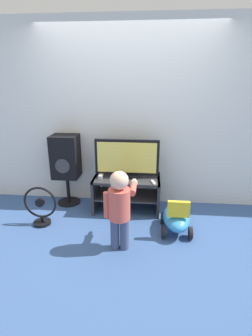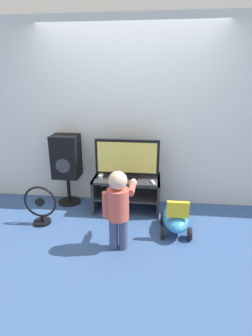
% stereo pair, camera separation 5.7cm
% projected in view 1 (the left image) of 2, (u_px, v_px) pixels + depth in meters
% --- Properties ---
extents(ground_plane, '(16.00, 16.00, 0.00)m').
position_uv_depth(ground_plane, '(125.00, 218.00, 3.59)').
color(ground_plane, '#38568C').
extents(wall_back, '(10.00, 0.06, 2.60)m').
position_uv_depth(wall_back, '(129.00, 116.00, 3.71)').
color(wall_back, silver).
rests_on(wall_back, ground_plane).
extents(tv_stand, '(0.93, 0.50, 0.49)m').
position_uv_depth(tv_stand, '(127.00, 189.00, 3.72)').
color(tv_stand, '#2D2D33').
rests_on(tv_stand, ground_plane).
extents(television, '(0.88, 0.20, 0.54)m').
position_uv_depth(television, '(127.00, 159.00, 3.60)').
color(television, black).
rests_on(television, tv_stand).
extents(game_console, '(0.05, 0.17, 0.05)m').
position_uv_depth(game_console, '(101.00, 176.00, 3.67)').
color(game_console, white).
rests_on(game_console, tv_stand).
extents(remote_primary, '(0.07, 0.13, 0.03)m').
position_uv_depth(remote_primary, '(153.00, 182.00, 3.46)').
color(remote_primary, white).
rests_on(remote_primary, tv_stand).
extents(child, '(0.35, 0.51, 0.92)m').
position_uv_depth(child, '(120.00, 204.00, 2.79)').
color(child, '#3F4C72').
rests_on(child, ground_plane).
extents(speaker_tower, '(0.38, 0.34, 1.05)m').
position_uv_depth(speaker_tower, '(66.00, 158.00, 3.79)').
color(speaker_tower, black).
rests_on(speaker_tower, ground_plane).
extents(floor_fan, '(0.43, 0.22, 0.53)m').
position_uv_depth(floor_fan, '(41.00, 208.00, 3.36)').
color(floor_fan, black).
rests_on(floor_fan, ground_plane).
extents(ride_on_toy, '(0.36, 0.60, 0.48)m').
position_uv_depth(ride_on_toy, '(176.00, 218.00, 3.22)').
color(ride_on_toy, '#338CD1').
rests_on(ride_on_toy, ground_plane).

